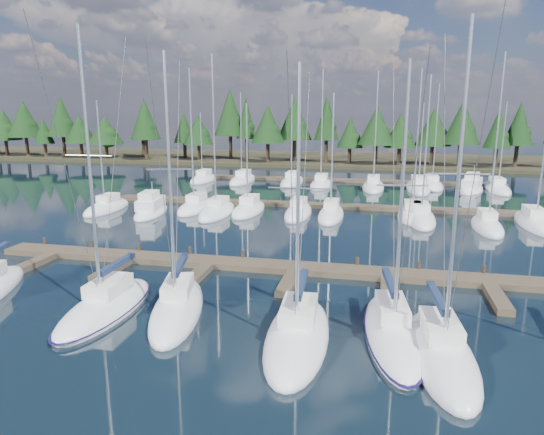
% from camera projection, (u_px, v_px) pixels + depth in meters
% --- Properties ---
extents(ground, '(260.00, 260.00, 0.00)m').
position_uv_depth(ground, '(318.00, 229.00, 44.09)').
color(ground, black).
rests_on(ground, ground).
extents(far_shore, '(220.00, 30.00, 0.60)m').
position_uv_depth(far_shore, '(353.00, 160.00, 101.24)').
color(far_shore, '#2D2919').
rests_on(far_shore, ground).
extents(main_dock, '(44.00, 6.13, 0.90)m').
position_uv_depth(main_dock, '(295.00, 271.00, 32.00)').
color(main_dock, '#483D2D').
rests_on(main_dock, ground).
extents(back_docks, '(50.00, 21.80, 0.40)m').
position_uv_depth(back_docks, '(336.00, 192.00, 62.72)').
color(back_docks, '#483D2D').
rests_on(back_docks, ground).
extents(front_sailboat_1, '(2.92, 8.70, 15.32)m').
position_uv_depth(front_sailboat_1, '(106.00, 307.00, 25.97)').
color(front_sailboat_1, silver).
rests_on(front_sailboat_1, ground).
extents(front_sailboat_2, '(4.49, 8.95, 14.12)m').
position_uv_depth(front_sailboat_2, '(177.00, 308.00, 25.81)').
color(front_sailboat_2, silver).
rests_on(front_sailboat_2, ground).
extents(front_sailboat_3, '(3.38, 9.31, 13.33)m').
position_uv_depth(front_sailboat_3, '(298.00, 335.00, 22.77)').
color(front_sailboat_3, silver).
rests_on(front_sailboat_3, ground).
extents(front_sailboat_4, '(3.56, 9.71, 13.49)m').
position_uv_depth(front_sailboat_4, '(392.00, 332.00, 23.03)').
color(front_sailboat_4, silver).
rests_on(front_sailboat_4, ground).
extents(front_sailboat_5, '(3.39, 8.89, 14.86)m').
position_uv_depth(front_sailboat_5, '(441.00, 352.00, 21.09)').
color(front_sailboat_5, silver).
rests_on(front_sailboat_5, ground).
extents(back_sailboat_rows, '(46.77, 32.43, 16.68)m').
position_uv_depth(back_sailboat_rows, '(335.00, 197.00, 58.82)').
color(back_sailboat_rows, silver).
rests_on(back_sailboat_rows, ground).
extents(motor_yacht_left, '(3.83, 8.18, 3.92)m').
position_uv_depth(motor_yacht_left, '(151.00, 210.00, 50.30)').
color(motor_yacht_left, silver).
rests_on(motor_yacht_left, ground).
extents(motor_yacht_right, '(5.04, 8.54, 4.04)m').
position_uv_depth(motor_yacht_right, '(472.00, 188.00, 64.31)').
color(motor_yacht_right, silver).
rests_on(motor_yacht_right, ground).
extents(tree_line, '(183.35, 11.92, 14.12)m').
position_uv_depth(tree_line, '(328.00, 126.00, 91.29)').
color(tree_line, black).
rests_on(tree_line, far_shore).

